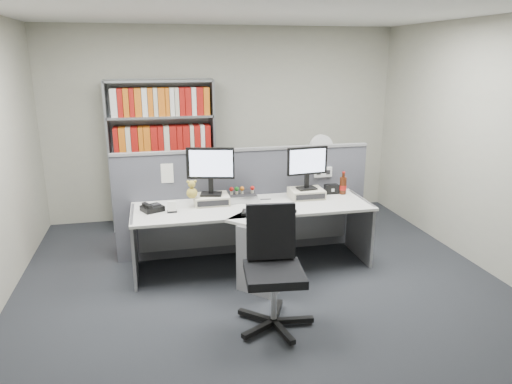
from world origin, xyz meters
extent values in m
plane|color=#2A2C31|center=(0.00, 0.00, 0.00)|extent=(5.50, 5.50, 0.00)
cube|color=#AFAE9C|center=(0.00, 2.75, 1.35)|extent=(5.00, 0.04, 2.70)
cube|color=#AFAE9C|center=(0.00, -2.75, 1.35)|extent=(5.00, 0.04, 2.70)
cube|color=white|center=(0.00, 0.00, 2.70)|extent=(5.00, 5.50, 0.04)
cube|color=#4F505A|center=(0.00, 1.25, 0.62)|extent=(3.00, 0.05, 1.25)
cube|color=gray|center=(0.00, 1.25, 1.26)|extent=(3.00, 0.07, 0.03)
cube|color=white|center=(0.95, 1.22, 0.95)|extent=(0.22, 0.04, 0.12)
cube|color=white|center=(-0.90, 1.22, 1.05)|extent=(0.16, 0.00, 0.22)
cube|color=white|center=(-0.50, 1.22, 1.05)|extent=(0.16, 0.00, 0.22)
cube|color=white|center=(0.70, 1.22, 1.05)|extent=(0.16, 0.00, 0.22)
cube|color=silver|center=(0.00, 0.82, 0.70)|extent=(2.60, 0.80, 0.03)
cube|color=silver|center=(0.00, 0.42, 0.70)|extent=(0.74, 0.74, 0.03)
cube|color=gray|center=(0.00, 0.30, 0.34)|extent=(0.57, 0.57, 0.69)
cube|color=gray|center=(-1.28, 0.82, 0.36)|extent=(0.03, 0.70, 0.72)
cube|color=gray|center=(1.28, 0.82, 0.36)|extent=(0.03, 0.70, 0.72)
cube|color=gray|center=(0.00, 1.18, 0.35)|extent=(2.50, 0.02, 0.45)
cube|color=beige|center=(-0.43, 0.98, 0.77)|extent=(0.38, 0.30, 0.10)
cube|color=black|center=(-0.43, 0.83, 0.77)|extent=(0.34, 0.01, 0.06)
cube|color=beige|center=(0.67, 0.98, 0.77)|extent=(0.38, 0.30, 0.10)
cube|color=black|center=(0.67, 0.83, 0.77)|extent=(0.34, 0.01, 0.06)
cube|color=black|center=(-0.43, 0.98, 0.83)|extent=(0.26, 0.21, 0.02)
cube|color=black|center=(-0.43, 0.98, 0.92)|extent=(0.06, 0.04, 0.19)
cube|color=black|center=(-0.43, 0.98, 1.18)|extent=(0.51, 0.16, 0.34)
cube|color=#C9D6FD|center=(-0.43, 0.96, 1.18)|extent=(0.45, 0.11, 0.29)
cube|color=black|center=(0.67, 0.98, 0.83)|extent=(0.23, 0.18, 0.02)
cube|color=black|center=(0.67, 0.98, 0.92)|extent=(0.05, 0.03, 0.17)
cube|color=black|center=(0.67, 0.98, 1.15)|extent=(0.48, 0.09, 0.32)
cube|color=#C9D6FD|center=(0.67, 0.96, 1.15)|extent=(0.43, 0.05, 0.27)
cube|color=black|center=(-0.08, 1.04, 0.76)|extent=(0.31, 0.27, 0.08)
cube|color=silver|center=(-0.08, 0.90, 0.76)|extent=(0.31, 0.01, 0.08)
cylinder|color=beige|center=(-0.20, 1.02, 0.82)|extent=(0.03, 0.03, 0.03)
sphere|color=#A5140F|center=(-0.20, 1.02, 0.86)|extent=(0.05, 0.05, 0.05)
cylinder|color=beige|center=(-0.14, 1.02, 0.82)|extent=(0.03, 0.03, 0.03)
sphere|color=#19721E|center=(-0.14, 1.02, 0.86)|extent=(0.05, 0.05, 0.05)
cylinder|color=beige|center=(-0.08, 1.02, 0.82)|extent=(0.03, 0.03, 0.03)
sphere|color=orange|center=(-0.08, 1.02, 0.86)|extent=(0.05, 0.05, 0.05)
cylinder|color=beige|center=(0.04, 1.02, 0.82)|extent=(0.03, 0.03, 0.03)
sphere|color=#A5140F|center=(0.04, 1.02, 0.86)|extent=(0.05, 0.05, 0.05)
cube|color=black|center=(0.05, 0.51, 0.73)|extent=(0.49, 0.30, 0.03)
cube|color=black|center=(0.05, 0.51, 0.75)|extent=(0.42, 0.23, 0.01)
ellipsoid|color=black|center=(0.36, 0.48, 0.74)|extent=(0.08, 0.12, 0.05)
cube|color=black|center=(-1.07, 0.86, 0.75)|extent=(0.26, 0.25, 0.06)
cube|color=black|center=(-1.12, 0.84, 0.79)|extent=(0.11, 0.17, 0.03)
cube|color=black|center=(-1.03, 0.88, 0.78)|extent=(0.11, 0.09, 0.01)
cube|color=black|center=(-0.87, 0.77, 0.73)|extent=(0.10, 0.06, 0.02)
cube|color=white|center=(-0.87, 0.75, 0.79)|extent=(0.09, 0.04, 0.10)
cube|color=white|center=(-0.87, 0.79, 0.79)|extent=(0.09, 0.04, 0.10)
sphere|color=#AC9739|center=(-0.65, 0.90, 0.88)|extent=(0.12, 0.12, 0.12)
sphere|color=#AC9739|center=(-0.65, 0.90, 0.98)|extent=(0.08, 0.08, 0.08)
sphere|color=#AC9739|center=(-0.68, 0.90, 1.01)|extent=(0.03, 0.03, 0.03)
sphere|color=#AC9739|center=(-0.61, 0.90, 1.01)|extent=(0.03, 0.03, 0.03)
cube|color=black|center=(1.01, 1.07, 0.77)|extent=(0.16, 0.09, 0.11)
cylinder|color=#3F190A|center=(1.13, 1.02, 0.82)|extent=(0.08, 0.08, 0.20)
cylinder|color=#A5140F|center=(1.13, 1.02, 0.80)|extent=(0.08, 0.08, 0.06)
cylinder|color=#3F190A|center=(1.13, 1.02, 0.95)|extent=(0.03, 0.03, 0.06)
cylinder|color=#A5140F|center=(1.13, 1.02, 0.98)|extent=(0.04, 0.04, 0.01)
cube|color=gray|center=(-1.59, 2.45, 1.00)|extent=(0.03, 0.40, 2.00)
cube|color=gray|center=(-0.21, 2.45, 1.00)|extent=(0.03, 0.40, 2.00)
cube|color=gray|center=(-0.90, 2.64, 1.00)|extent=(1.40, 0.02, 2.00)
cube|color=gray|center=(-0.90, 2.45, 0.02)|extent=(1.38, 0.40, 0.03)
cube|color=gray|center=(-0.90, 2.45, 0.52)|extent=(1.38, 0.40, 0.03)
cube|color=gray|center=(-0.90, 2.45, 1.02)|extent=(1.38, 0.40, 0.03)
cube|color=gray|center=(-0.90, 2.45, 1.52)|extent=(1.38, 0.40, 0.03)
cube|color=gray|center=(-0.90, 2.45, 1.98)|extent=(1.38, 0.40, 0.03)
cube|color=#A5140F|center=(-0.90, 2.42, 0.22)|extent=(1.24, 0.28, 0.36)
cube|color=orange|center=(-0.90, 2.42, 0.72)|extent=(1.24, 0.28, 0.36)
cube|color=beige|center=(-0.90, 2.42, 1.21)|extent=(1.24, 0.28, 0.36)
cube|color=white|center=(-0.90, 2.42, 1.71)|extent=(1.24, 0.28, 0.36)
cube|color=gray|center=(1.20, 2.00, 0.35)|extent=(0.45, 0.60, 0.70)
cube|color=black|center=(1.20, 1.70, 0.52)|extent=(0.40, 0.02, 0.28)
cube|color=black|center=(1.20, 1.70, 0.20)|extent=(0.40, 0.02, 0.28)
cylinder|color=white|center=(1.20, 2.00, 0.72)|extent=(0.20, 0.20, 0.03)
cylinder|color=white|center=(1.20, 2.00, 0.83)|extent=(0.03, 0.03, 0.20)
cylinder|color=white|center=(1.20, 1.98, 1.10)|extent=(0.34, 0.10, 0.34)
cylinder|color=silver|center=(1.20, 2.01, 1.10)|extent=(0.34, 0.09, 0.34)
cylinder|color=silver|center=(-0.08, -0.44, 0.27)|extent=(0.05, 0.05, 0.43)
cube|color=black|center=(-0.08, -0.44, 0.51)|extent=(0.55, 0.55, 0.08)
cube|color=black|center=(-0.06, -0.21, 0.81)|extent=(0.44, 0.16, 0.50)
cube|color=black|center=(0.11, -0.46, 0.05)|extent=(0.33, 0.09, 0.04)
cylinder|color=black|center=(0.24, -0.47, 0.03)|extent=(0.05, 0.05, 0.03)
cube|color=black|center=(0.00, -0.26, 0.05)|extent=(0.18, 0.32, 0.04)
cylinder|color=black|center=(0.05, -0.14, 0.03)|extent=(0.05, 0.05, 0.03)
cube|color=black|center=(-0.23, -0.31, 0.05)|extent=(0.28, 0.26, 0.04)
cylinder|color=black|center=(-0.32, -0.22, 0.03)|extent=(0.05, 0.05, 0.03)
cube|color=black|center=(-0.25, -0.53, 0.05)|extent=(0.31, 0.21, 0.04)
cylinder|color=black|center=(-0.36, -0.60, 0.03)|extent=(0.05, 0.05, 0.03)
cube|color=black|center=(-0.04, -0.63, 0.05)|extent=(0.12, 0.33, 0.04)
cylinder|color=black|center=(-0.02, -0.75, 0.03)|extent=(0.05, 0.05, 0.03)
camera|label=1|loc=(-1.03, -3.98, 2.29)|focal=33.13mm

